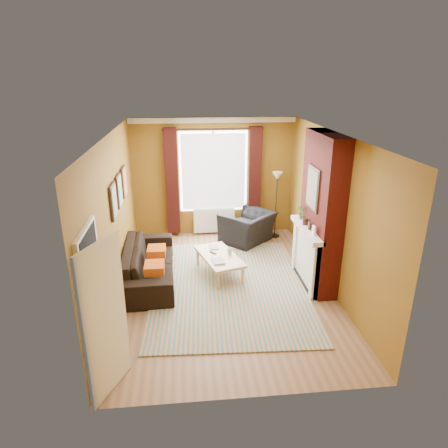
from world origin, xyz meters
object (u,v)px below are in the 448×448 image
Objects in this scene: coffee_table at (219,257)px; armchair at (248,227)px; sofa at (149,263)px; floor_lamp at (277,186)px; wicker_stool at (244,236)px.

armchair is at bearing 45.95° from coffee_table.
sofa is 1.35m from coffee_table.
sofa is 1.46× the size of floor_lamp.
armchair reaches higher than coffee_table.
coffee_table is at bearing 18.79° from armchair.
coffee_table is (1.35, 0.03, 0.03)m from sofa.
sofa is 2.11× the size of armchair.
wicker_stool is (0.72, 1.47, -0.17)m from coffee_table.
wicker_stool is at bearing -55.90° from sofa.
sofa is 2.56m from wicker_stool.
sofa is 5.89× the size of wicker_stool.
floor_lamp reaches higher than coffee_table.
coffee_table reaches higher than wicker_stool.
floor_lamp reaches higher than sofa.
sofa is at bearing -7.34° from armchair.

